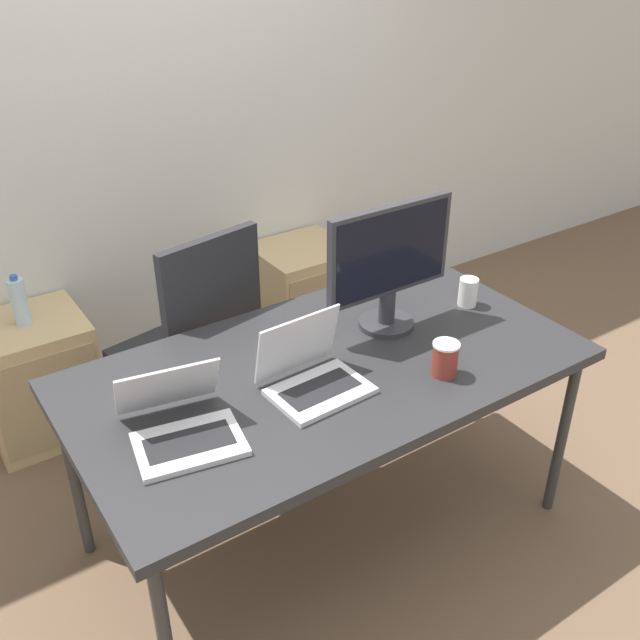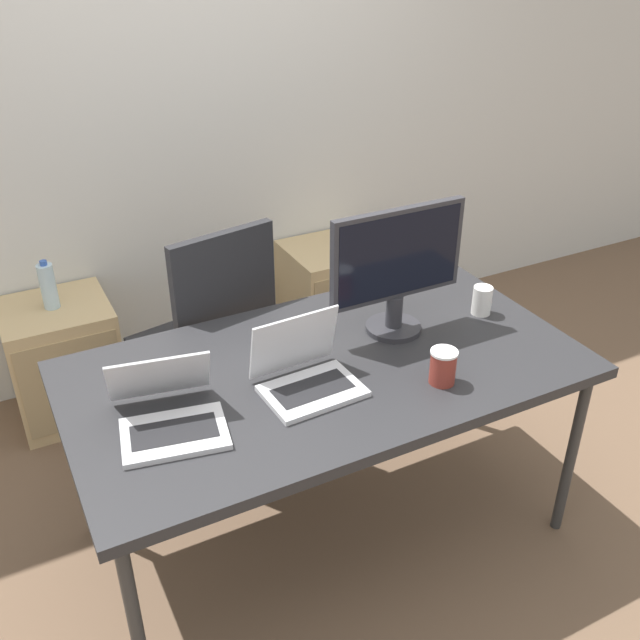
# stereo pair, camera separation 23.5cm
# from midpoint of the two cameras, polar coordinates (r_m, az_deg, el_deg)

# --- Properties ---
(ground_plane) EXTENTS (14.00, 14.00, 0.00)m
(ground_plane) POSITION_cam_midpoint_polar(r_m,az_deg,el_deg) (2.88, 2.87, -16.33)
(ground_plane) COLOR brown
(wall_back) EXTENTS (10.00, 0.05, 2.60)m
(wall_back) POSITION_cam_midpoint_polar(r_m,az_deg,el_deg) (3.44, -9.44, 16.43)
(wall_back) COLOR silver
(wall_back) RESTS_ON ground_plane
(desk) EXTENTS (1.72, 0.93, 0.76)m
(desk) POSITION_cam_midpoint_polar(r_m,az_deg,el_deg) (2.42, 3.29, -4.58)
(desk) COLOR #28282B
(desk) RESTS_ON ground_plane
(office_chair) EXTENTS (0.56, 0.60, 1.05)m
(office_chair) POSITION_cam_midpoint_polar(r_m,az_deg,el_deg) (3.10, -6.81, -3.42)
(office_chair) COLOR #232326
(office_chair) RESTS_ON ground_plane
(cabinet_left) EXTENTS (0.47, 0.44, 0.56)m
(cabinet_left) POSITION_cam_midpoint_polar(r_m,az_deg,el_deg) (3.45, -17.98, -3.17)
(cabinet_left) COLOR tan
(cabinet_left) RESTS_ON ground_plane
(cabinet_right) EXTENTS (0.47, 0.44, 0.56)m
(cabinet_right) POSITION_cam_midpoint_polar(r_m,az_deg,el_deg) (3.84, 2.70, 1.95)
(cabinet_right) COLOR tan
(cabinet_right) RESTS_ON ground_plane
(water_bottle) EXTENTS (0.07, 0.07, 0.22)m
(water_bottle) POSITION_cam_midpoint_polar(r_m,az_deg,el_deg) (3.27, -19.03, 2.54)
(water_bottle) COLOR silver
(water_bottle) RESTS_ON cabinet_left
(laptop_left) EXTENTS (0.34, 0.37, 0.21)m
(laptop_left) POSITION_cam_midpoint_polar(r_m,az_deg,el_deg) (2.12, -8.89, -7.54)
(laptop_left) COLOR silver
(laptop_left) RESTS_ON desk
(laptop_right) EXTENTS (0.31, 0.27, 0.23)m
(laptop_right) POSITION_cam_midpoint_polar(r_m,az_deg,el_deg) (2.26, 1.86, -4.44)
(laptop_right) COLOR silver
(laptop_right) RESTS_ON desk
(monitor) EXTENTS (0.51, 0.20, 0.47)m
(monitor) POSITION_cam_midpoint_polar(r_m,az_deg,el_deg) (2.49, 8.87, 4.12)
(monitor) COLOR #2D2D33
(monitor) RESTS_ON desk
(coffee_cup_white) EXTENTS (0.07, 0.07, 0.11)m
(coffee_cup_white) POSITION_cam_midpoint_polar(r_m,az_deg,el_deg) (2.76, 15.23, 1.46)
(coffee_cup_white) COLOR white
(coffee_cup_white) RESTS_ON desk
(coffee_cup_brown) EXTENTS (0.09, 0.09, 0.12)m
(coffee_cup_brown) POSITION_cam_midpoint_polar(r_m,az_deg,el_deg) (2.33, 12.68, -3.75)
(coffee_cup_brown) COLOR maroon
(coffee_cup_brown) RESTS_ON desk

